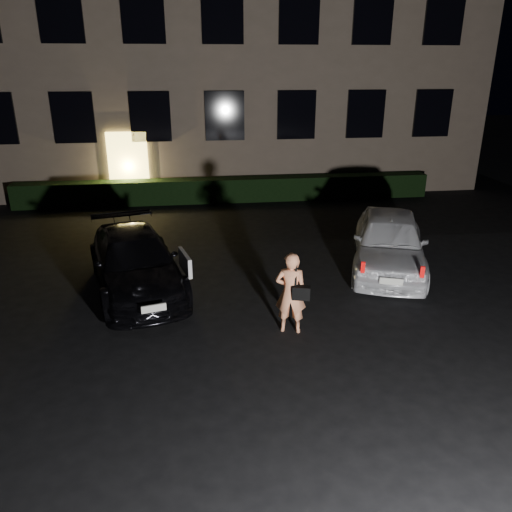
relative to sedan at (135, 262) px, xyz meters
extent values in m
plane|color=black|center=(2.59, -3.14, -0.63)|extent=(80.00, 80.00, 0.00)
cube|color=#766454|center=(2.59, 11.86, 5.37)|extent=(20.00, 8.00, 12.00)
cube|color=#F8D859|center=(-0.91, 7.80, 0.62)|extent=(1.40, 0.10, 2.50)
cube|color=black|center=(-2.61, 7.80, 2.37)|extent=(1.40, 0.10, 1.70)
cube|color=black|center=(-0.01, 7.80, 2.37)|extent=(1.40, 0.10, 1.70)
cube|color=black|center=(2.59, 7.80, 2.37)|extent=(1.40, 0.10, 1.70)
cube|color=black|center=(5.19, 7.80, 2.37)|extent=(1.40, 0.10, 1.70)
cube|color=black|center=(7.79, 7.80, 2.37)|extent=(1.40, 0.10, 1.70)
cube|color=black|center=(10.39, 7.80, 2.37)|extent=(1.40, 0.10, 1.70)
cube|color=black|center=(-2.61, 7.80, 5.57)|extent=(1.40, 0.10, 1.70)
cube|color=black|center=(-0.01, 7.80, 5.57)|extent=(1.40, 0.10, 1.70)
cube|color=black|center=(2.59, 7.80, 5.57)|extent=(1.40, 0.10, 1.70)
cube|color=black|center=(5.19, 7.80, 5.57)|extent=(1.40, 0.10, 1.70)
cube|color=black|center=(7.79, 7.80, 5.57)|extent=(1.40, 0.10, 1.70)
cube|color=black|center=(10.39, 7.80, 5.57)|extent=(1.40, 0.10, 1.70)
cube|color=black|center=(2.59, 7.36, -0.20)|extent=(15.00, 0.70, 0.85)
imported|color=black|center=(0.00, 0.00, 0.00)|extent=(2.75, 4.63, 1.26)
cube|color=white|center=(1.11, -0.55, 0.15)|extent=(0.29, 0.89, 0.42)
cube|color=silver|center=(0.53, -2.18, -0.08)|extent=(0.46, 0.15, 0.14)
imported|color=white|center=(6.02, 0.37, 0.08)|extent=(2.99, 4.50, 1.42)
cube|color=red|center=(4.79, -1.31, 0.15)|extent=(0.10, 0.08, 0.24)
cube|color=red|center=(5.90, -1.71, 0.15)|extent=(0.10, 0.08, 0.24)
cube|color=silver|center=(5.33, -1.56, -0.09)|extent=(0.46, 0.20, 0.14)
imported|color=#FA9A6B|center=(3.05, -2.36, 0.16)|extent=(0.65, 0.51, 1.58)
cube|color=black|center=(3.21, -2.51, 0.22)|extent=(0.35, 0.22, 0.25)
cube|color=black|center=(3.12, -2.45, 0.58)|extent=(0.05, 0.06, 0.49)
camera|label=1|loc=(1.34, -10.53, 4.10)|focal=35.00mm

